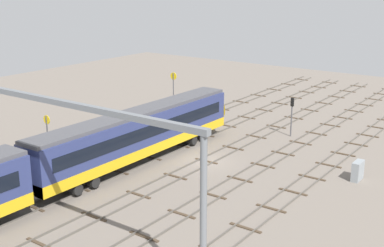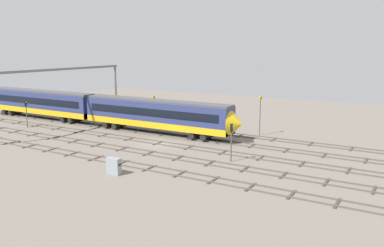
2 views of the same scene
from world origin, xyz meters
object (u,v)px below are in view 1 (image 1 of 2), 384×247
at_px(overhead_gantry, 47,129).
at_px(relay_cabinet, 358,171).
at_px(speed_sign_near_foreground, 173,90).
at_px(speed_sign_mid_trackside, 47,133).
at_px(signal_light_trackside_departure, 292,111).
at_px(train, 31,174).

xyz_separation_m(overhead_gantry, relay_cabinet, (21.06, -12.97, -6.43)).
height_order(speed_sign_near_foreground, relay_cabinet, speed_sign_near_foreground).
xyz_separation_m(speed_sign_mid_trackside, signal_light_trackside_departure, (20.61, -14.26, -0.13)).
bearing_deg(signal_light_trackside_departure, speed_sign_near_foreground, 98.42).
height_order(signal_light_trackside_departure, relay_cabinet, signal_light_trackside_departure).
height_order(speed_sign_mid_trackside, relay_cabinet, speed_sign_mid_trackside).
bearing_deg(speed_sign_near_foreground, overhead_gantry, -157.61).
bearing_deg(signal_light_trackside_departure, speed_sign_mid_trackside, 145.31).
bearing_deg(speed_sign_near_foreground, speed_sign_mid_trackside, 179.93).
distance_m(overhead_gantry, speed_sign_mid_trackside, 14.78).
bearing_deg(speed_sign_mid_trackside, relay_cabinet, -62.76).
bearing_deg(signal_light_trackside_departure, relay_cabinet, -129.50).
bearing_deg(speed_sign_mid_trackside, speed_sign_near_foreground, -0.07).
distance_m(overhead_gantry, relay_cabinet, 25.56).
height_order(overhead_gantry, signal_light_trackside_departure, overhead_gantry).
xyz_separation_m(train, speed_sign_mid_trackside, (6.83, 6.59, 0.26)).
distance_m(train, relay_cabinet, 26.14).
height_order(train, speed_sign_mid_trackside, train).
relative_size(speed_sign_near_foreground, signal_light_trackside_departure, 1.36).
relative_size(train, speed_sign_near_foreground, 8.76).
xyz_separation_m(speed_sign_mid_trackside, relay_cabinet, (12.44, -24.17, -2.09)).
xyz_separation_m(train, signal_light_trackside_departure, (27.43, -7.67, 0.13)).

